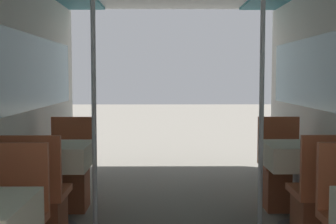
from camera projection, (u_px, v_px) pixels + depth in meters
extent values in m
cube|color=#B25633|center=(6.00, 224.00, 2.72)|extent=(0.41, 0.41, 0.05)
cube|color=#B25633|center=(15.00, 177.00, 2.88)|extent=(0.41, 0.04, 0.42)
cylinder|color=#B7B7BC|center=(56.00, 186.00, 3.99)|extent=(0.10, 0.10, 0.68)
cube|color=#93704C|center=(55.00, 146.00, 3.96)|extent=(0.54, 0.54, 0.02)
cube|color=beige|center=(56.00, 156.00, 3.97)|extent=(0.58, 0.58, 0.20)
cube|color=brown|center=(40.00, 224.00, 3.45)|extent=(0.35, 0.35, 0.42)
cube|color=#B25633|center=(39.00, 193.00, 3.44)|extent=(0.41, 0.41, 0.05)
cube|color=#B25633|center=(31.00, 166.00, 3.23)|extent=(0.41, 0.04, 0.42)
cube|color=brown|center=(69.00, 188.00, 4.55)|extent=(0.35, 0.35, 0.42)
cube|color=#B25633|center=(69.00, 165.00, 4.53)|extent=(0.41, 0.41, 0.05)
cube|color=#B25633|center=(72.00, 138.00, 4.70)|extent=(0.41, 0.04, 0.42)
cylinder|color=silver|center=(94.00, 100.00, 3.94)|extent=(0.04, 0.04, 2.18)
cylinder|color=#B7B7BC|center=(299.00, 186.00, 4.01)|extent=(0.10, 0.10, 0.68)
cube|color=#93704C|center=(300.00, 145.00, 3.98)|extent=(0.54, 0.54, 0.02)
cube|color=beige|center=(299.00, 155.00, 3.99)|extent=(0.58, 0.58, 0.20)
cube|color=brown|center=(320.00, 223.00, 3.48)|extent=(0.35, 0.35, 0.42)
cube|color=#B25633|center=(320.00, 192.00, 3.46)|extent=(0.41, 0.41, 0.05)
cube|color=#B25633|center=(330.00, 165.00, 3.25)|extent=(0.41, 0.04, 0.42)
cube|color=brown|center=(282.00, 188.00, 4.57)|extent=(0.35, 0.35, 0.42)
cube|color=#B25633|center=(283.00, 164.00, 4.55)|extent=(0.41, 0.41, 0.05)
cube|color=#B25633|center=(278.00, 138.00, 4.72)|extent=(0.41, 0.04, 0.42)
cylinder|color=silver|center=(262.00, 100.00, 3.95)|extent=(0.04, 0.04, 2.18)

